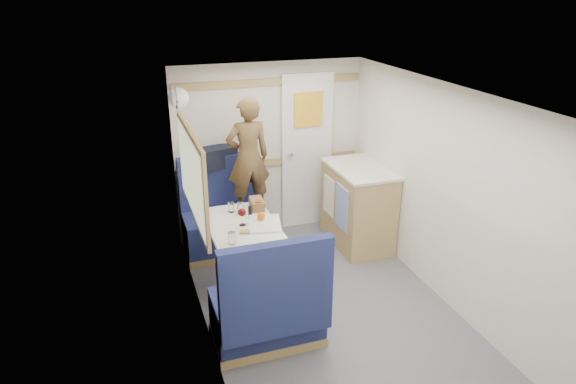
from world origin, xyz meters
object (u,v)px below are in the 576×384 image
object	(u,v)px
orange_fruit	(261,216)
duffel_bag	(215,158)
dome_light	(178,98)
tray	(265,224)
cheese_block	(245,230)
wine_glass	(242,213)
dinette_table	(242,238)
galley_counter	(358,205)
bench_far	(224,225)
person	(248,157)
salt_grinder	(248,225)
pepper_grinder	(250,211)
beer_glass	(259,206)
bench_near	(269,314)
tumbler_left	(232,238)
tumbler_mid	(231,207)
tumbler_right	(241,208)
bread_loaf	(257,204)

from	to	relation	value
orange_fruit	duffel_bag	bearing A→B (deg)	100.10
dome_light	duffel_bag	world-z (taller)	dome_light
tray	orange_fruit	world-z (taller)	orange_fruit
dome_light	cheese_block	distance (m)	1.50
wine_glass	dinette_table	bearing A→B (deg)	85.70
duffel_bag	galley_counter	bearing A→B (deg)	-35.65
bench_far	tray	distance (m)	1.07
galley_counter	cheese_block	bearing A→B (deg)	-153.11
person	wine_glass	bearing A→B (deg)	68.15
salt_grinder	pepper_grinder	bearing A→B (deg)	71.15
bench_far	wine_glass	xyz separation A→B (m)	(-0.00, -0.91, 0.54)
person	beer_glass	world-z (taller)	person
galley_counter	cheese_block	world-z (taller)	galley_counter
beer_glass	salt_grinder	world-z (taller)	beer_glass
dinette_table	salt_grinder	bearing A→B (deg)	-81.38
bench_near	tumbler_left	size ratio (longest dim) A/B	9.35
dinette_table	duffel_bag	size ratio (longest dim) A/B	1.97
cheese_block	tumbler_mid	bearing A→B (deg)	91.12
person	duffel_bag	size ratio (longest dim) A/B	2.74
bench_near	wine_glass	world-z (taller)	bench_near
pepper_grinder	person	bearing A→B (deg)	76.37
tray	tumbler_mid	world-z (taller)	tumbler_mid
dinette_table	person	bearing A→B (deg)	70.63
duffel_bag	pepper_grinder	world-z (taller)	duffel_bag
tumbler_right	tumbler_mid	bearing A→B (deg)	135.83
duffel_bag	pepper_grinder	xyz separation A→B (m)	(0.14, -0.99, -0.24)
duffel_bag	cheese_block	world-z (taller)	duffel_bag
salt_grinder	cheese_block	bearing A→B (deg)	-126.81
duffel_bag	tray	size ratio (longest dim) A/B	1.25
tray	cheese_block	world-z (taller)	cheese_block
bread_loaf	dome_light	bearing A→B (deg)	137.45
dinette_table	bench_near	distance (m)	0.90
wine_glass	beer_glass	xyz separation A→B (m)	(0.23, 0.26, -0.07)
cheese_block	dinette_table	bearing A→B (deg)	83.47
tumbler_left	dinette_table	bearing A→B (deg)	64.78
dinette_table	wine_glass	size ratio (longest dim) A/B	5.48
person	wine_glass	world-z (taller)	person
dinette_table	cheese_block	bearing A→B (deg)	-96.53
tumbler_left	dome_light	bearing A→B (deg)	99.88
person	orange_fruit	xyz separation A→B (m)	(-0.09, -0.80, -0.32)
bench_far	wine_glass	size ratio (longest dim) A/B	6.25
tray	bench_far	bearing A→B (deg)	101.44
dome_light	beer_glass	world-z (taller)	dome_light
tumbler_right	beer_glass	bearing A→B (deg)	2.41
bench_near	orange_fruit	distance (m)	0.98
bench_near	tumbler_right	size ratio (longest dim) A/B	9.37
tumbler_mid	salt_grinder	world-z (taller)	tumbler_mid
duffel_bag	tumbler_mid	world-z (taller)	duffel_bag
cheese_block	wine_glass	size ratio (longest dim) A/B	0.54
bench_far	galley_counter	world-z (taller)	bench_far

